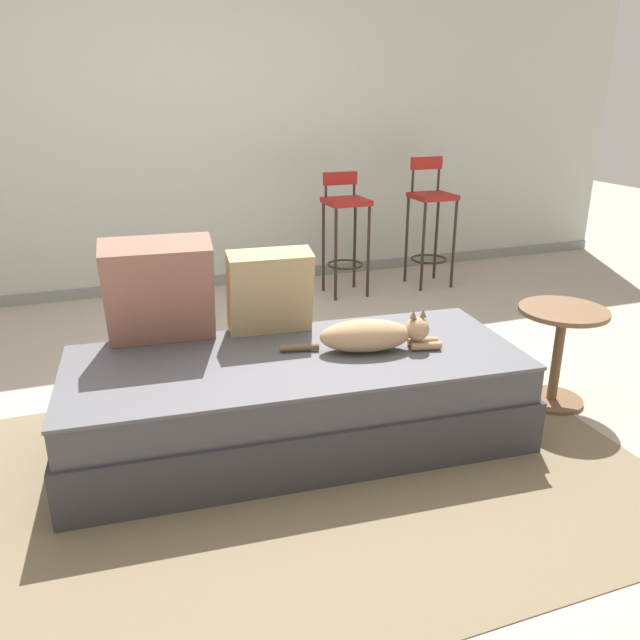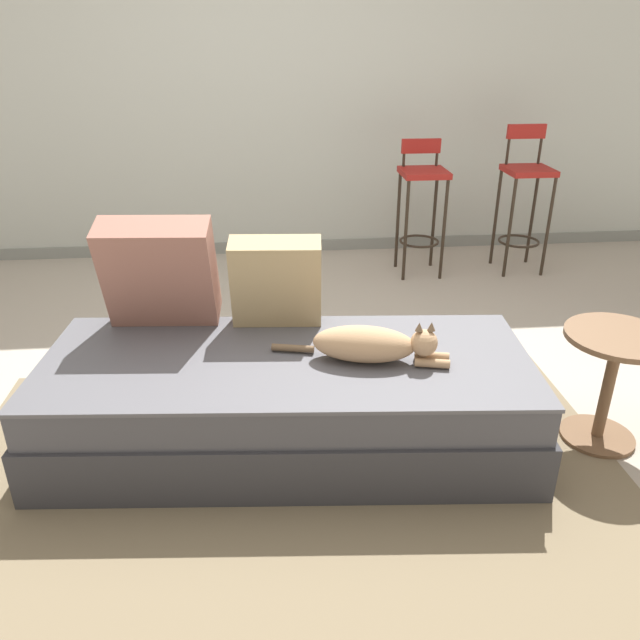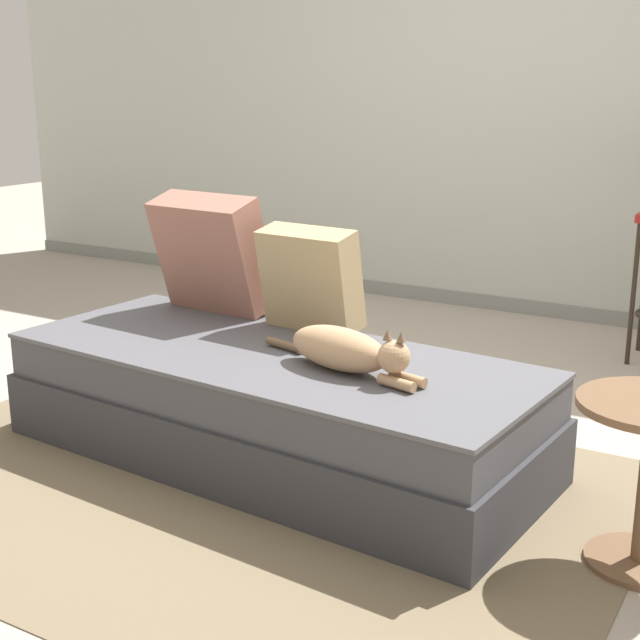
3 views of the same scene
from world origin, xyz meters
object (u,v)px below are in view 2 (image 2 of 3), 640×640
at_px(cat, 371,344).
at_px(bar_stool_by_doorway, 525,191).
at_px(throw_pillow_corner, 160,272).
at_px(side_table, 611,372).
at_px(bar_stool_near_window, 422,194).
at_px(couch, 288,400).
at_px(throw_pillow_middle, 276,282).

xyz_separation_m(cat, bar_stool_by_doorway, (1.48, 2.09, 0.10)).
relative_size(throw_pillow_corner, side_table, 0.99).
bearing_deg(bar_stool_near_window, side_table, -81.59).
relative_size(throw_pillow_corner, bar_stool_by_doorway, 0.49).
xyz_separation_m(couch, bar_stool_near_window, (1.06, 2.03, 0.38)).
bearing_deg(cat, bar_stool_by_doorway, 54.76).
xyz_separation_m(bar_stool_near_window, bar_stool_by_doorway, (0.76, 0.00, 0.00)).
relative_size(throw_pillow_middle, side_table, 0.81).
xyz_separation_m(couch, throw_pillow_corner, (-0.54, 0.37, 0.47)).
relative_size(bar_stool_near_window, bar_stool_by_doorway, 0.91).
height_order(couch, side_table, side_table).
bearing_deg(side_table, throw_pillow_middle, 162.92).
relative_size(couch, cat, 2.91).
xyz_separation_m(throw_pillow_middle, cat, (0.37, -0.38, -0.14)).
xyz_separation_m(throw_pillow_corner, bar_stool_by_doorway, (2.36, 1.67, -0.09)).
distance_m(throw_pillow_corner, cat, 1.00).
xyz_separation_m(throw_pillow_corner, bar_stool_near_window, (1.61, 1.67, -0.09)).
distance_m(throw_pillow_corner, side_table, 2.01).
bearing_deg(couch, cat, -9.39).
bearing_deg(throw_pillow_corner, side_table, -13.79).
bearing_deg(couch, bar_stool_near_window, 62.39).
bearing_deg(bar_stool_by_doorway, bar_stool_near_window, -179.94).
relative_size(throw_pillow_middle, cat, 0.58).
bearing_deg(throw_pillow_middle, bar_stool_by_doorway, 42.71).
bearing_deg(throw_pillow_middle, throw_pillow_corner, 175.62).
distance_m(throw_pillow_middle, bar_stool_near_window, 2.03).
bearing_deg(throw_pillow_middle, side_table, -17.08).
bearing_deg(side_table, bar_stool_by_doorway, 78.28).
relative_size(couch, throw_pillow_corner, 4.11).
height_order(throw_pillow_corner, bar_stool_near_window, bar_stool_near_window).
bearing_deg(couch, throw_pillow_middle, 94.70).
distance_m(cat, side_table, 1.05).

